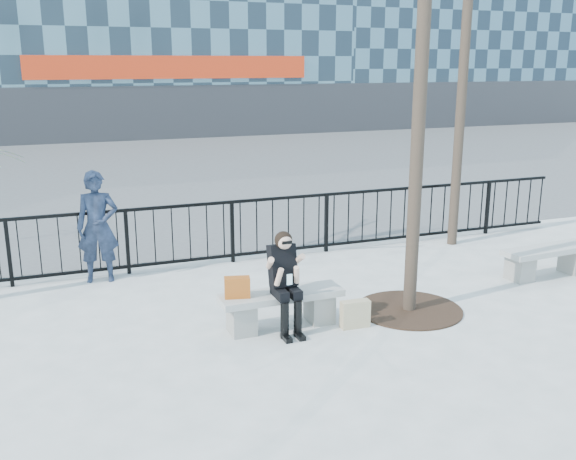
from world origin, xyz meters
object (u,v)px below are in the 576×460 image
object	(u,v)px
standing_man	(98,227)
seated_woman	(286,283)
bench_main	(281,305)
bench_second	(548,258)

from	to	relation	value
standing_man	seated_woman	bearing A→B (deg)	-46.47
seated_woman	bench_main	bearing A→B (deg)	90.00
bench_main	standing_man	xyz separation A→B (m)	(-2.06, 2.80, 0.59)
seated_woman	standing_man	distance (m)	3.61
bench_main	standing_man	size ratio (longest dim) A/B	0.92
bench_second	standing_man	size ratio (longest dim) A/B	0.93
bench_main	bench_second	bearing A→B (deg)	4.76
bench_main	seated_woman	xyz separation A→B (m)	(0.00, -0.16, 0.37)
standing_man	bench_main	bearing A→B (deg)	-44.96
seated_woman	standing_man	xyz separation A→B (m)	(-2.06, 2.96, 0.22)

